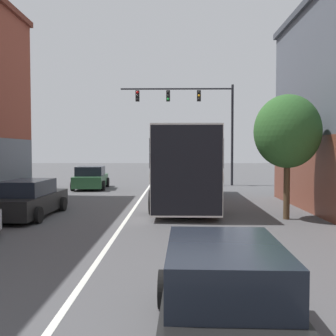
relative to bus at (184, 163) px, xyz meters
name	(u,v)px	position (x,y,z in m)	size (l,w,h in m)	color
lane_center_line	(132,211)	(-2.28, -2.63, -1.99)	(0.14, 45.20, 0.01)	silver
bus	(184,163)	(0.00, 0.00, 0.00)	(3.02, 11.11, 3.57)	silver
hatchback_foreground	(226,301)	(0.19, -14.27, -1.36)	(2.03, 4.54, 1.35)	black
parked_car_left_near	(29,199)	(-6.15, -4.12, -1.31)	(1.98, 4.70, 1.45)	black
parked_car_left_mid	(91,178)	(-6.13, 7.11, -1.28)	(2.38, 4.46, 1.52)	#285633
traffic_signal_gantry	(197,111)	(1.20, 9.96, 3.52)	(8.37, 0.36, 7.46)	black
street_tree_near	(287,132)	(3.77, -4.49, 1.30)	(2.50, 2.25, 4.69)	#4C3823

